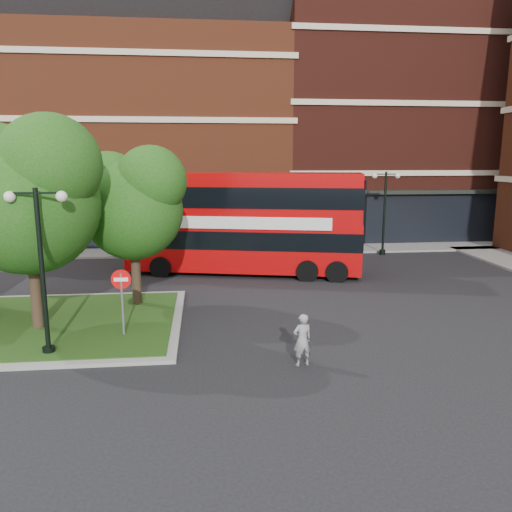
{
  "coord_description": "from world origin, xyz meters",
  "views": [
    {
      "loc": [
        -0.84,
        -14.4,
        5.83
      ],
      "look_at": [
        1.21,
        4.82,
        2.0
      ],
      "focal_mm": 35.0,
      "sensor_mm": 36.0,
      "label": 1
    }
  ],
  "objects": [
    {
      "name": "ground",
      "position": [
        0.0,
        0.0,
        0.0
      ],
      "size": [
        120.0,
        120.0,
        0.0
      ],
      "primitive_type": "plane",
      "color": "black",
      "rests_on": "ground"
    },
    {
      "name": "pavement_far",
      "position": [
        0.0,
        16.5,
        0.06
      ],
      "size": [
        44.0,
        3.0,
        0.12
      ],
      "primitive_type": "cube",
      "color": "slate",
      "rests_on": "ground"
    },
    {
      "name": "terrace_far_left",
      "position": [
        -8.0,
        24.0,
        7.0
      ],
      "size": [
        26.0,
        12.0,
        14.0
      ],
      "primitive_type": "cube",
      "color": "brown",
      "rests_on": "ground"
    },
    {
      "name": "terrace_far_right",
      "position": [
        14.0,
        24.0,
        8.0
      ],
      "size": [
        18.0,
        12.0,
        16.0
      ],
      "primitive_type": "cube",
      "color": "#471911",
      "rests_on": "ground"
    },
    {
      "name": "tree_island_west",
      "position": [
        -6.6,
        2.58,
        4.79
      ],
      "size": [
        5.4,
        4.71,
        7.21
      ],
      "color": "#2D2116",
      "rests_on": "ground"
    },
    {
      "name": "tree_island_east",
      "position": [
        -3.58,
        5.06,
        4.24
      ],
      "size": [
        4.46,
        3.9,
        6.29
      ],
      "color": "#2D2116",
      "rests_on": "ground"
    },
    {
      "name": "lamp_island",
      "position": [
        -5.5,
        0.2,
        2.83
      ],
      "size": [
        1.72,
        0.36,
        5.0
      ],
      "color": "black",
      "rests_on": "ground"
    },
    {
      "name": "lamp_far_left",
      "position": [
        2.0,
        14.5,
        2.83
      ],
      "size": [
        1.72,
        0.36,
        5.0
      ],
      "color": "black",
      "rests_on": "ground"
    },
    {
      "name": "lamp_far_right",
      "position": [
        10.0,
        14.5,
        2.83
      ],
      "size": [
        1.72,
        0.36,
        5.0
      ],
      "color": "black",
      "rests_on": "ground"
    },
    {
      "name": "bus",
      "position": [
        1.18,
        10.47,
        2.93
      ],
      "size": [
        11.98,
        5.24,
        4.46
      ],
      "rotation": [
        0.0,
        0.0,
        -0.23
      ],
      "color": "#A80608",
      "rests_on": "ground"
    },
    {
      "name": "woman",
      "position": [
        1.88,
        -1.24,
        0.76
      ],
      "size": [
        0.62,
        0.48,
        1.52
      ],
      "primitive_type": "imported",
      "rotation": [
        0.0,
        0.0,
        3.37
      ],
      "color": "gray",
      "rests_on": "ground"
    },
    {
      "name": "car_silver",
      "position": [
        0.58,
        14.5,
        0.68
      ],
      "size": [
        4.16,
        2.04,
        1.37
      ],
      "primitive_type": "imported",
      "rotation": [
        0.0,
        0.0,
        1.68
      ],
      "color": "#B3B5BB",
      "rests_on": "ground"
    },
    {
      "name": "car_white",
      "position": [
        3.0,
        14.5,
        0.72
      ],
      "size": [
        4.41,
        1.66,
        1.44
      ],
      "primitive_type": "imported",
      "rotation": [
        0.0,
        0.0,
        1.54
      ],
      "color": "white",
      "rests_on": "ground"
    },
    {
      "name": "no_entry_sign",
      "position": [
        -3.5,
        1.5,
        1.65
      ],
      "size": [
        0.64,
        0.08,
        2.31
      ],
      "rotation": [
        0.0,
        0.0,
        -0.04
      ],
      "color": "slate",
      "rests_on": "ground"
    }
  ]
}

